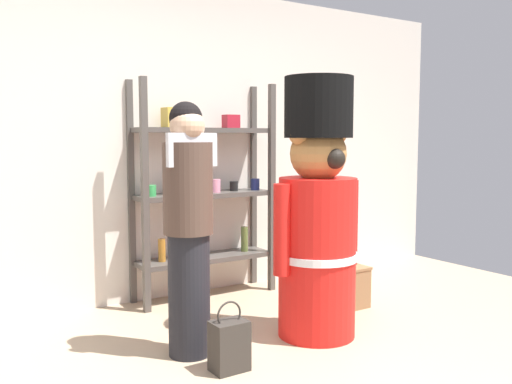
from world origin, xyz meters
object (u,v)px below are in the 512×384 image
at_px(merchandise_shelf, 203,189).
at_px(display_crate, 343,287).
at_px(teddy_bear_guard, 318,217).
at_px(person_shopper, 188,223).
at_px(shopping_bag, 229,345).

distance_m(merchandise_shelf, display_crate, 1.40).
distance_m(teddy_bear_guard, display_crate, 0.95).
height_order(merchandise_shelf, person_shopper, merchandise_shelf).
height_order(teddy_bear_guard, shopping_bag, teddy_bear_guard).
xyz_separation_m(merchandise_shelf, person_shopper, (-0.68, -1.10, -0.08)).
bearing_deg(person_shopper, merchandise_shelf, 58.32).
xyz_separation_m(merchandise_shelf, shopping_bag, (-0.60, -1.45, -0.76)).
height_order(shopping_bag, display_crate, shopping_bag).
bearing_deg(merchandise_shelf, shopping_bag, -112.41).
relative_size(merchandise_shelf, person_shopper, 1.15).
relative_size(merchandise_shelf, display_crate, 5.01).
bearing_deg(shopping_bag, person_shopper, 103.63).
distance_m(person_shopper, display_crate, 1.62).
bearing_deg(person_shopper, display_crate, 8.40).
bearing_deg(teddy_bear_guard, person_shopper, 169.69).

